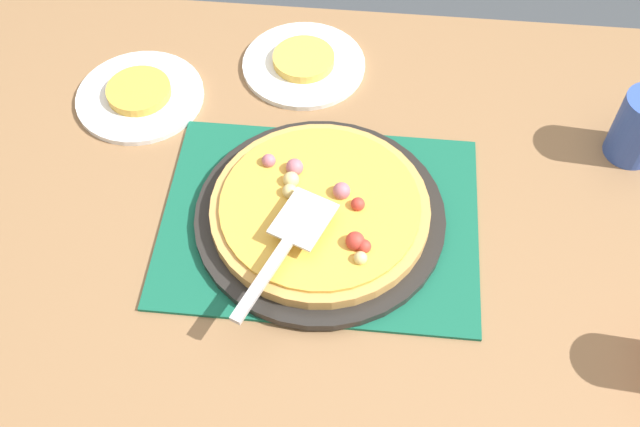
{
  "coord_description": "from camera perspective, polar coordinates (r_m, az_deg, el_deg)",
  "views": [
    {
      "loc": [
        0.06,
        -0.65,
        1.68
      ],
      "look_at": [
        0.0,
        0.0,
        0.77
      ],
      "focal_mm": 41.58,
      "sensor_mm": 36.0,
      "label": 1
    }
  ],
  "objects": [
    {
      "name": "cup_far",
      "position": [
        1.28,
        23.4,
        6.13
      ],
      "size": [
        0.08,
        0.08,
        0.12
      ],
      "primitive_type": "cylinder",
      "color": "#3351AD",
      "rests_on": "dining_table"
    },
    {
      "name": "pizza_server",
      "position": [
        1.03,
        -2.57,
        -2.31
      ],
      "size": [
        0.13,
        0.23,
        0.01
      ],
      "color": "silver",
      "rests_on": "pizza"
    },
    {
      "name": "pizza_pan",
      "position": [
        1.12,
        -0.0,
        -0.21
      ],
      "size": [
        0.38,
        0.38,
        0.01
      ],
      "primitive_type": "cylinder",
      "color": "black",
      "rests_on": "placemat"
    },
    {
      "name": "served_slice_left",
      "position": [
        1.35,
        -1.27,
        11.79
      ],
      "size": [
        0.11,
        0.11,
        0.02
      ],
      "primitive_type": "cylinder",
      "color": "#EAB747",
      "rests_on": "plate_near_left"
    },
    {
      "name": "dining_table",
      "position": [
        1.22,
        -0.0,
        -3.54
      ],
      "size": [
        1.4,
        1.0,
        0.75
      ],
      "color": "olive",
      "rests_on": "ground_plane"
    },
    {
      "name": "pizza",
      "position": [
        1.11,
        0.01,
        0.41
      ],
      "size": [
        0.33,
        0.33,
        0.05
      ],
      "color": "tan",
      "rests_on": "pizza_pan"
    },
    {
      "name": "plate_near_left",
      "position": [
        1.36,
        -1.26,
        11.39
      ],
      "size": [
        0.22,
        0.22,
        0.01
      ],
      "primitive_type": "cylinder",
      "color": "white",
      "rests_on": "dining_table"
    },
    {
      "name": "served_slice_right",
      "position": [
        1.33,
        -13.78,
        9.15
      ],
      "size": [
        0.11,
        0.11,
        0.02
      ],
      "primitive_type": "cylinder",
      "color": "gold",
      "rests_on": "plate_far_right"
    },
    {
      "name": "plate_far_right",
      "position": [
        1.34,
        -13.67,
        8.76
      ],
      "size": [
        0.22,
        0.22,
        0.01
      ],
      "primitive_type": "cylinder",
      "color": "white",
      "rests_on": "dining_table"
    },
    {
      "name": "placemat",
      "position": [
        1.13,
        -0.0,
        -0.5
      ],
      "size": [
        0.48,
        0.36,
        0.01
      ],
      "primitive_type": "cube",
      "color": "#145B42",
      "rests_on": "dining_table"
    },
    {
      "name": "ground_plane",
      "position": [
        1.8,
        -0.0,
        -14.48
      ],
      "size": [
        8.0,
        8.0,
        0.0
      ],
      "primitive_type": "plane",
      "color": "#3D4247"
    }
  ]
}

